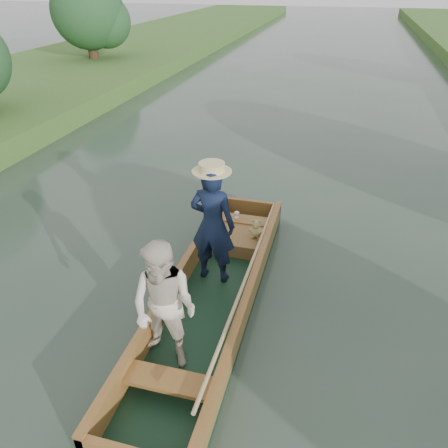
# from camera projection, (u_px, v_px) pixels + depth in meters

# --- Properties ---
(ground) EXTENTS (120.00, 120.00, 0.00)m
(ground) POSITION_uv_depth(u_px,v_px,m) (213.00, 304.00, 6.02)
(ground) COLOR #283D30
(ground) RESTS_ON ground
(trees_far) EXTENTS (22.64, 16.22, 4.30)m
(trees_far) POSITION_uv_depth(u_px,v_px,m) (331.00, 47.00, 10.73)
(trees_far) COLOR #47331E
(trees_far) RESTS_ON ground
(punt) EXTENTS (1.18, 5.00, 1.85)m
(punt) POSITION_uv_depth(u_px,v_px,m) (203.00, 275.00, 5.64)
(punt) COLOR #13301E
(punt) RESTS_ON ground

